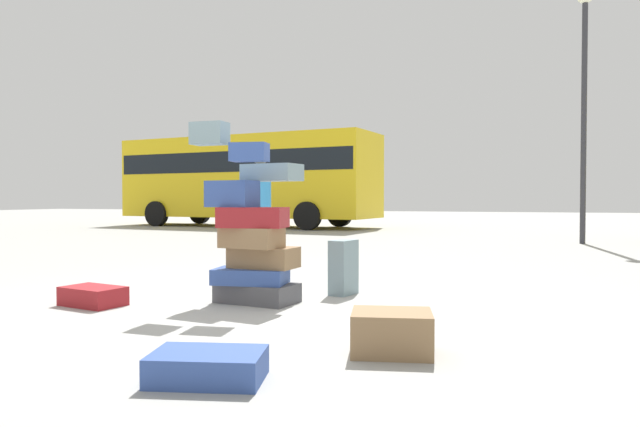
# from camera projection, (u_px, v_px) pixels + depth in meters

# --- Properties ---
(ground_plane) EXTENTS (80.00, 80.00, 0.00)m
(ground_plane) POSITION_uv_depth(u_px,v_px,m) (253.00, 306.00, 5.36)
(ground_plane) COLOR #9E9E99
(suitcase_tower) EXTENTS (0.95, 0.77, 1.71)m
(suitcase_tower) POSITION_uv_depth(u_px,v_px,m) (253.00, 235.00, 5.52)
(suitcase_tower) COLOR #4C4C51
(suitcase_tower) RESTS_ON ground
(suitcase_navy_right_side) EXTENTS (0.69, 0.53, 0.16)m
(suitcase_navy_right_side) POSITION_uv_depth(u_px,v_px,m) (208.00, 366.00, 3.15)
(suitcase_navy_right_side) COLOR #334F99
(suitcase_navy_right_side) RESTS_ON ground
(suitcase_brown_upright_blue) EXTENTS (0.58, 0.50, 0.27)m
(suitcase_brown_upright_blue) POSITION_uv_depth(u_px,v_px,m) (392.00, 333.00, 3.71)
(suitcase_brown_upright_blue) COLOR olive
(suitcase_brown_upright_blue) RESTS_ON ground
(suitcase_maroon_behind_tower) EXTENTS (0.62, 0.46, 0.18)m
(suitcase_maroon_behind_tower) POSITION_uv_depth(u_px,v_px,m) (93.00, 296.00, 5.38)
(suitcase_maroon_behind_tower) COLOR maroon
(suitcase_maroon_behind_tower) RESTS_ON ground
(suitcase_slate_white_trunk) EXTENTS (0.25, 0.36, 0.57)m
(suitcase_slate_white_trunk) POSITION_uv_depth(u_px,v_px,m) (343.00, 267.00, 5.99)
(suitcase_slate_white_trunk) COLOR gray
(suitcase_slate_white_trunk) RESTS_ON ground
(person_bearded_onlooker) EXTENTS (0.30, 0.34, 1.69)m
(person_bearded_onlooker) POSITION_uv_depth(u_px,v_px,m) (260.00, 198.00, 8.09)
(person_bearded_onlooker) COLOR black
(person_bearded_onlooker) RESTS_ON ground
(parked_bus) EXTENTS (9.65, 3.62, 3.15)m
(parked_bus) POSITION_uv_depth(u_px,v_px,m) (247.00, 175.00, 20.59)
(parked_bus) COLOR yellow
(parked_bus) RESTS_ON ground
(lamp_post) EXTENTS (0.36, 0.36, 5.62)m
(lamp_post) POSITION_uv_depth(u_px,v_px,m) (584.00, 75.00, 12.67)
(lamp_post) COLOR #333338
(lamp_post) RESTS_ON ground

